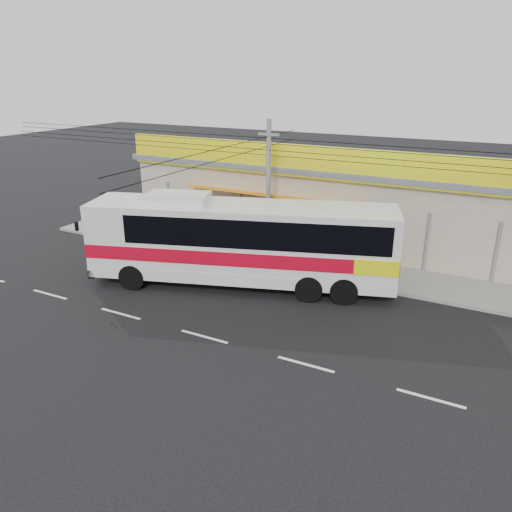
{
  "coord_description": "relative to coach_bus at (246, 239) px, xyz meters",
  "views": [
    {
      "loc": [
        9.11,
        -15.93,
        9.15
      ],
      "look_at": [
        -0.2,
        2.0,
        1.65
      ],
      "focal_mm": 35.0,
      "sensor_mm": 36.0,
      "label": 1
    }
  ],
  "objects": [
    {
      "name": "ground",
      "position": [
        0.9,
        -2.37,
        -2.22
      ],
      "size": [
        120.0,
        120.0,
        0.0
      ],
      "primitive_type": "plane",
      "color": "black",
      "rests_on": "ground"
    },
    {
      "name": "sidewalk",
      "position": [
        0.9,
        3.63,
        -2.14
      ],
      "size": [
        30.0,
        3.2,
        0.15
      ],
      "primitive_type": "cube",
      "color": "gray",
      "rests_on": "ground"
    },
    {
      "name": "lane_markings",
      "position": [
        0.9,
        -4.87,
        -2.22
      ],
      "size": [
        50.0,
        0.12,
        0.01
      ],
      "primitive_type": null,
      "color": "silver",
      "rests_on": "ground"
    },
    {
      "name": "storefront_building",
      "position": [
        0.9,
        9.17,
        0.08
      ],
      "size": [
        22.6,
        9.2,
        5.7
      ],
      "color": "#A39983",
      "rests_on": "ground"
    },
    {
      "name": "coach_bus",
      "position": [
        0.0,
        0.0,
        0.0
      ],
      "size": [
        13.67,
        6.85,
        4.15
      ],
      "rotation": [
        0.0,
        0.0,
        0.31
      ],
      "color": "silver",
      "rests_on": "ground"
    },
    {
      "name": "motorbike_red",
      "position": [
        -6.78,
        2.65,
        -1.56
      ],
      "size": [
        2.02,
        1.45,
        1.01
      ],
      "primitive_type": "imported",
      "rotation": [
        0.0,
        0.0,
        2.03
      ],
      "color": "#96200A",
      "rests_on": "sidewalk"
    },
    {
      "name": "motorbike_dark",
      "position": [
        -11.84,
        4.36,
        -1.53
      ],
      "size": [
        1.86,
        0.8,
        1.08
      ],
      "primitive_type": "imported",
      "rotation": [
        0.0,
        0.0,
        1.74
      ],
      "color": "black",
      "rests_on": "sidewalk"
    },
    {
      "name": "utility_pole",
      "position": [
        -0.39,
        3.03,
        3.64
      ],
      "size": [
        34.0,
        14.0,
        7.1
      ],
      "color": "#5D5D5B",
      "rests_on": "ground"
    }
  ]
}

